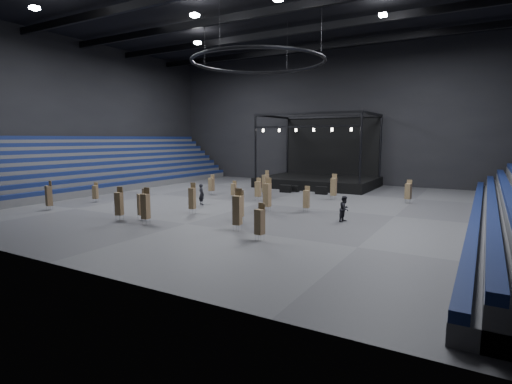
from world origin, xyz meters
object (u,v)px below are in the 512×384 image
Objects in this scene: chair_stack_2 at (306,199)px; chair_stack_11 at (258,189)px; chair_stack_8 at (119,203)px; chair_stack_16 at (146,206)px; chair_stack_15 at (267,194)px; flight_case_right at (321,190)px; chair_stack_13 at (408,191)px; chair_stack_14 at (237,209)px; chair_stack_3 at (211,184)px; chair_stack_6 at (334,186)px; chair_stack_7 at (260,221)px; chair_stack_5 at (234,189)px; flight_case_left at (286,189)px; stage at (320,175)px; chair_stack_12 at (95,192)px; chair_stack_1 at (266,183)px; chair_stack_10 at (49,195)px; man_center at (202,194)px; chair_stack_0 at (240,206)px; chair_stack_4 at (192,198)px; chair_stack_9 at (141,204)px; flight_case_mid at (295,189)px; crew_member at (345,209)px.

chair_stack_2 is 0.97× the size of chair_stack_11.
chair_stack_8 is 2.74m from chair_stack_16.
chair_stack_15 is at bearing 31.63° from chair_stack_8.
flight_case_right is 0.51× the size of chair_stack_8.
chair_stack_13 is 0.78× the size of chair_stack_14.
chair_stack_16 is at bearing -65.78° from chair_stack_3.
chair_stack_6 is at bearing -156.75° from chair_stack_13.
chair_stack_3 is 20.65m from chair_stack_7.
chair_stack_5 is 0.82× the size of chair_stack_13.
stage is at bearing 81.30° from flight_case_left.
chair_stack_6 is 1.35× the size of chair_stack_12.
chair_stack_1 reaches higher than chair_stack_10.
stage is 19.90m from man_center.
stage is 12.21m from chair_stack_1.
chair_stack_0 is 13.99m from chair_stack_6.
chair_stack_16 reaches higher than chair_stack_0.
chair_stack_4 reaches higher than chair_stack_8.
chair_stack_5 is 0.70× the size of chair_stack_16.
chair_stack_15 reaches higher than chair_stack_9.
chair_stack_14 reaches higher than flight_case_mid.
chair_stack_3 is at bearing 128.51° from chair_stack_0.
chair_stack_3 reaches higher than crew_member.
chair_stack_5 is at bearing -14.55° from chair_stack_3.
chair_stack_16 is at bearing 125.65° from man_center.
stage reaches higher than chair_stack_1.
chair_stack_5 is 0.95× the size of chair_stack_12.
man_center is (-9.62, -9.06, -0.38)m from chair_stack_6.
chair_stack_13 is at bearing -4.94° from flight_case_left.
stage is at bearing 66.34° from chair_stack_3.
chair_stack_16 is at bearing -116.38° from chair_stack_15.
chair_stack_3 reaches higher than flight_case_right.
chair_stack_13 is 19.45m from chair_stack_14.
chair_stack_15 is (-1.66, 7.22, 0.01)m from chair_stack_14.
chair_stack_9 is (-0.13, -12.50, 0.25)m from chair_stack_5.
chair_stack_8 is 0.96× the size of chair_stack_16.
chair_stack_12 is (-10.21, 3.94, -0.22)m from chair_stack_9.
chair_stack_16 reaches higher than flight_case_mid.
chair_stack_14 is 1.48× the size of crew_member.
chair_stack_1 is at bearing 137.55° from chair_stack_2.
chair_stack_5 is 0.95× the size of crew_member.
chair_stack_9 is at bearing -97.56° from flight_case_left.
chair_stack_3 reaches higher than chair_stack_5.
chair_stack_5 is at bearing 119.67° from chair_stack_0.
chair_stack_1 reaches higher than man_center.
chair_stack_9 is 1.60m from chair_stack_16.
chair_stack_6 is at bearing 30.51° from chair_stack_11.
man_center is at bearing 117.19° from chair_stack_9.
flight_case_right is at bearing 24.23° from chair_stack_12.
chair_stack_14 is (4.41, -26.73, 0.00)m from stage.
chair_stack_6 is 0.91× the size of chair_stack_15.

